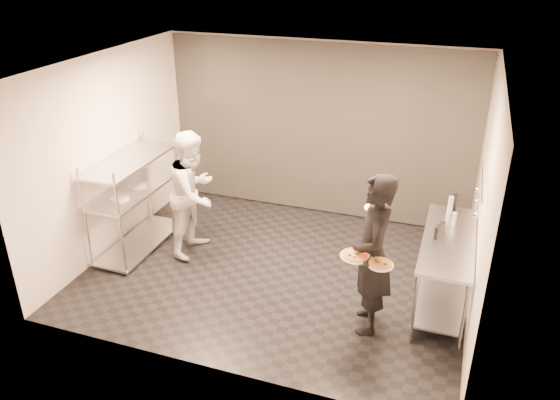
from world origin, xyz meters
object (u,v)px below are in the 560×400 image
(prep_counter, at_px, (446,260))
(pizza_plate_near, at_px, (356,255))
(chef, at_px, (194,193))
(bottle_clear, at_px, (454,219))
(pass_rack, at_px, (135,199))
(bottle_green, at_px, (450,205))
(waiter, at_px, (373,255))
(salad_plate, at_px, (376,207))
(bottle_dark, at_px, (455,202))
(pizza_plate_far, at_px, (380,264))
(pos_monitor, at_px, (440,230))

(prep_counter, distance_m, pizza_plate_near, 1.38)
(chef, height_order, bottle_clear, chef)
(pass_rack, distance_m, bottle_green, 4.35)
(waiter, relative_size, pizza_plate_near, 5.62)
(pass_rack, height_order, pizza_plate_near, pass_rack)
(salad_plate, xyz_separation_m, bottle_clear, (0.86, 0.76, -0.38))
(salad_plate, xyz_separation_m, bottle_green, (0.80, 1.08, -0.35))
(pizza_plate_near, bearing_deg, bottle_dark, 61.63)
(pass_rack, relative_size, chef, 0.88)
(pizza_plate_far, xyz_separation_m, pos_monitor, (0.53, 1.01, -0.03))
(pos_monitor, xyz_separation_m, bottle_clear, (0.15, 0.35, 0.01))
(pass_rack, relative_size, pizza_plate_far, 5.64)
(pizza_plate_far, distance_m, pos_monitor, 1.15)
(salad_plate, distance_m, pos_monitor, 0.92)
(waiter, bearing_deg, chef, -122.48)
(waiter, distance_m, bottle_dark, 1.73)
(salad_plate, bearing_deg, pizza_plate_far, -72.94)
(pass_rack, bearing_deg, prep_counter, 0.03)
(prep_counter, distance_m, pos_monitor, 0.39)
(chef, xyz_separation_m, bottle_green, (3.43, 0.50, 0.13))
(prep_counter, bearing_deg, waiter, -136.33)
(waiter, distance_m, pos_monitor, 1.00)
(prep_counter, height_order, bottle_dark, bottle_dark)
(waiter, height_order, pizza_plate_far, waiter)
(pizza_plate_near, bearing_deg, chef, 156.32)
(pizza_plate_far, distance_m, bottle_clear, 1.52)
(pizza_plate_far, relative_size, pos_monitor, 1.28)
(pizza_plate_far, relative_size, salad_plate, 1.10)
(prep_counter, height_order, bottle_green, bottle_green)
(pos_monitor, bearing_deg, pizza_plate_near, -111.89)
(pizza_plate_near, xyz_separation_m, bottle_clear, (0.96, 1.29, -0.03))
(pass_rack, relative_size, bottle_green, 6.72)
(pizza_plate_far, bearing_deg, bottle_dark, 69.99)
(pass_rack, bearing_deg, chef, 11.97)
(prep_counter, relative_size, pos_monitor, 8.13)
(prep_counter, relative_size, bottle_clear, 10.41)
(pass_rack, distance_m, chef, 0.89)
(salad_plate, distance_m, bottle_green, 1.39)
(pizza_plate_far, bearing_deg, pizza_plate_near, 165.50)
(chef, xyz_separation_m, bottle_dark, (3.48, 0.62, 0.13))
(bottle_clear, bearing_deg, chef, -177.07)
(bottle_clear, bearing_deg, bottle_green, 102.03)
(waiter, relative_size, pos_monitor, 8.68)
(chef, xyz_separation_m, pizza_plate_far, (2.82, -1.19, 0.12))
(waiter, distance_m, pizza_plate_near, 0.25)
(waiter, height_order, salad_plate, waiter)
(prep_counter, relative_size, chef, 0.99)
(waiter, bearing_deg, bottle_clear, 130.36)
(chef, relative_size, bottle_clear, 10.47)
(waiter, xyz_separation_m, bottle_clear, (0.81, 1.10, 0.05))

